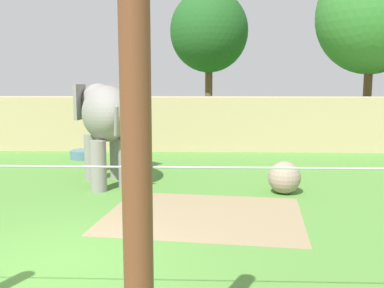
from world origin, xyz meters
TOP-DOWN VIEW (x-y plane):
  - ground_plane at (0.00, 0.00)m, footprint 120.00×120.00m
  - dirt_patch at (2.52, 2.90)m, footprint 4.95×4.14m
  - embankment_wall at (0.00, 13.16)m, footprint 36.00×1.80m
  - elephant at (-0.53, 6.21)m, footprint 2.55×3.90m
  - enrichment_ball at (4.76, 4.99)m, footprint 0.91×0.91m
  - water_tub at (-2.47, 10.39)m, footprint 1.10×1.10m
  - tree_far_left at (2.67, 19.29)m, footprint 4.60×4.60m
  - tree_left_of_centre at (11.02, 16.30)m, footprint 5.65×5.65m

SIDE VIEW (x-z plane):
  - ground_plane at x=0.00m, z-range 0.00..0.00m
  - dirt_patch at x=2.52m, z-range 0.00..0.01m
  - water_tub at x=-2.47m, z-range 0.01..0.36m
  - enrichment_ball at x=4.76m, z-range 0.00..0.91m
  - embankment_wall at x=0.00m, z-range 0.00..2.44m
  - elephant at x=-0.53m, z-range 0.50..3.56m
  - tree_far_left at x=2.67m, z-range 1.82..10.36m
  - tree_left_of_centre at x=11.02m, z-range 1.74..11.20m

